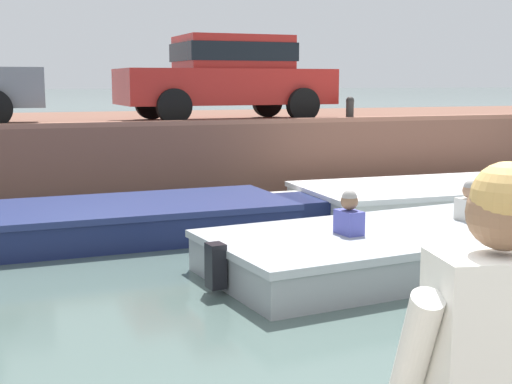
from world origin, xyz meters
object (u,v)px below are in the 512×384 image
object	(u,v)px
person_seated_left	(488,373)
car_centre_red	(228,74)
motorboat_passing	(435,243)
mooring_bollard_east	(350,108)
boat_moored_east_white	(449,197)
boat_moored_central_navy	(103,222)

from	to	relation	value
person_seated_left	car_centre_red	bearing A→B (deg)	76.00
motorboat_passing	person_seated_left	size ratio (longest dim) A/B	6.32
car_centre_red	mooring_bollard_east	xyz separation A→B (m)	(1.98, -1.09, -0.61)
motorboat_passing	mooring_bollard_east	bearing A→B (deg)	74.67
mooring_bollard_east	boat_moored_east_white	bearing A→B (deg)	-66.76
mooring_bollard_east	motorboat_passing	bearing A→B (deg)	-105.33
boat_moored_east_white	car_centre_red	bearing A→B (deg)	132.87
motorboat_passing	person_seated_left	bearing A→B (deg)	-122.83
boat_moored_east_white	motorboat_passing	xyz separation A→B (m)	(-2.13, -2.79, 0.01)
car_centre_red	mooring_bollard_east	size ratio (longest dim) A/B	8.81
mooring_bollard_east	person_seated_left	xyz separation A→B (m)	(-4.77, -10.11, -0.32)
car_centre_red	person_seated_left	size ratio (longest dim) A/B	4.06
motorboat_passing	car_centre_red	xyz separation A→B (m)	(-0.68, 5.81, 1.99)
boat_moored_east_white	mooring_bollard_east	bearing A→B (deg)	113.24
boat_moored_east_white	car_centre_red	world-z (taller)	car_centre_red
boat_moored_east_white	motorboat_passing	bearing A→B (deg)	-127.35
car_centre_red	mooring_bollard_east	bearing A→B (deg)	-28.81
motorboat_passing	mooring_bollard_east	size ratio (longest dim) A/B	13.71
motorboat_passing	car_centre_red	bearing A→B (deg)	96.66
motorboat_passing	boat_moored_east_white	bearing A→B (deg)	52.65
car_centre_red	mooring_bollard_east	world-z (taller)	car_centre_red
boat_moored_central_navy	car_centre_red	xyz separation A→B (m)	(2.79, 3.24, 1.99)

